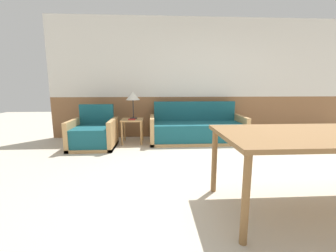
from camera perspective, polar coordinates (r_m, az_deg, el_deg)
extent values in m
plane|color=beige|center=(3.15, 20.87, -12.82)|extent=(16.00, 16.00, 0.00)
cube|color=#8E603D|center=(5.46, 9.87, 2.41)|extent=(7.20, 0.06, 0.94)
cube|color=silver|center=(5.44, 10.32, 16.63)|extent=(7.20, 0.06, 1.76)
cube|color=tan|center=(4.88, 7.32, -3.69)|extent=(1.99, 0.82, 0.06)
cube|color=#195660|center=(4.82, 7.42, -1.32)|extent=(1.83, 0.74, 0.36)
cube|color=#195660|center=(5.13, 6.73, 3.83)|extent=(1.83, 0.10, 0.43)
cube|color=tan|center=(4.74, -4.01, -0.95)|extent=(0.08, 0.82, 0.56)
cube|color=tan|center=(5.10, 17.99, -0.65)|extent=(0.08, 0.82, 0.56)
cube|color=tan|center=(4.65, -18.30, -4.84)|extent=(0.84, 0.81, 0.06)
cube|color=#195660|center=(4.59, -18.51, -2.42)|extent=(0.68, 0.73, 0.35)
cube|color=#195660|center=(4.88, -17.63, 2.89)|extent=(0.68, 0.10, 0.41)
cube|color=tan|center=(4.71, -22.94, -1.88)|extent=(0.08, 0.81, 0.55)
cube|color=tan|center=(4.51, -13.80, -1.86)|extent=(0.08, 0.81, 0.55)
cube|color=tan|center=(4.75, -9.10, 1.55)|extent=(0.45, 0.45, 0.03)
cylinder|color=tan|center=(4.63, -11.64, -1.94)|extent=(0.04, 0.04, 0.48)
cylinder|color=tan|center=(4.59, -6.83, -1.90)|extent=(0.04, 0.04, 0.48)
cylinder|color=tan|center=(5.01, -11.02, -1.00)|extent=(0.04, 0.04, 0.48)
cylinder|color=tan|center=(4.97, -6.58, -0.96)|extent=(0.04, 0.04, 0.48)
cylinder|color=#262628|center=(4.83, -8.76, 1.99)|extent=(0.16, 0.16, 0.02)
cylinder|color=#262628|center=(4.80, -8.82, 4.32)|extent=(0.02, 0.02, 0.38)
cone|color=silver|center=(4.78, -8.91, 7.57)|extent=(0.29, 0.29, 0.17)
cube|color=#B22823|center=(4.67, -9.17, 1.67)|extent=(0.14, 0.12, 0.02)
cube|color=olive|center=(2.57, 35.74, -1.87)|extent=(2.03, 1.00, 0.04)
cylinder|color=olive|center=(1.85, 19.10, -17.32)|extent=(0.06, 0.06, 0.73)
cylinder|color=olive|center=(2.61, 11.67, -8.65)|extent=(0.06, 0.06, 0.73)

